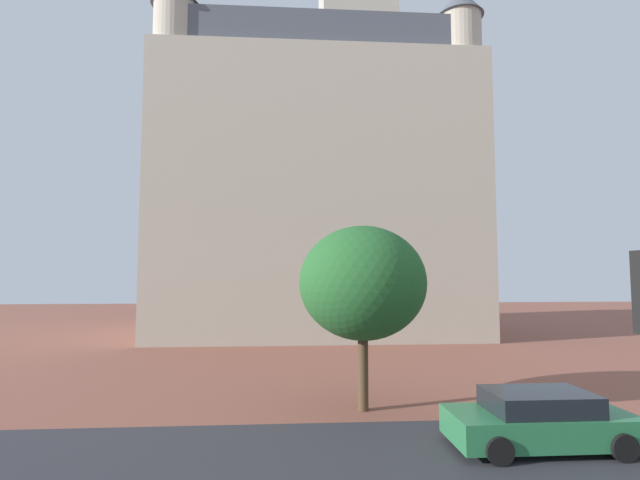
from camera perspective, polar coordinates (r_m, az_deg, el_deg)
ground_plane at (r=11.72m, az=3.06°, el=-25.82°), size 120.00×120.00×0.00m
landmark_building at (r=35.51m, az=0.26°, el=7.58°), size 22.45×13.16×34.67m
car_green at (r=13.52m, az=25.43°, el=-19.45°), size 4.48×2.10×1.39m
tree_curb_far at (r=15.08m, az=5.26°, el=-5.30°), size 4.10×4.10×5.89m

